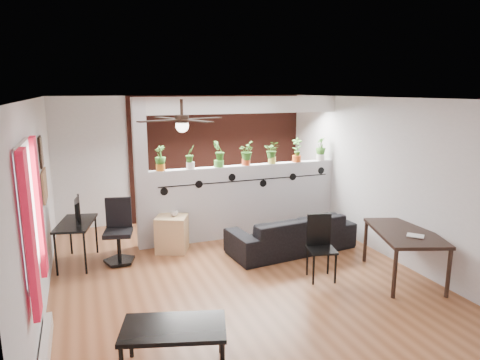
% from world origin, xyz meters
% --- Properties ---
extents(room_shell, '(6.30, 7.10, 2.90)m').
position_xyz_m(room_shell, '(0.00, 0.00, 1.30)').
color(room_shell, brown).
rests_on(room_shell, ground).
extents(partition_wall, '(3.60, 0.18, 1.35)m').
position_xyz_m(partition_wall, '(0.80, 1.50, 0.68)').
color(partition_wall, '#BCBCC1').
rests_on(partition_wall, ground).
extents(ceiling_header, '(3.60, 0.18, 0.30)m').
position_xyz_m(ceiling_header, '(0.80, 1.50, 2.45)').
color(ceiling_header, silver).
rests_on(ceiling_header, room_shell).
extents(pier_column, '(0.22, 0.20, 2.60)m').
position_xyz_m(pier_column, '(-1.11, 1.50, 1.30)').
color(pier_column, '#BCBCC1').
rests_on(pier_column, ground).
extents(brick_panel, '(3.90, 0.05, 2.60)m').
position_xyz_m(brick_panel, '(0.80, 2.97, 1.30)').
color(brick_panel, brown).
rests_on(brick_panel, ground).
extents(vine_decal, '(3.31, 0.01, 0.30)m').
position_xyz_m(vine_decal, '(0.80, 1.40, 1.08)').
color(vine_decal, black).
rests_on(vine_decal, partition_wall).
extents(window_assembly, '(0.09, 1.30, 1.55)m').
position_xyz_m(window_assembly, '(-2.56, -1.20, 1.51)').
color(window_assembly, white).
rests_on(window_assembly, room_shell).
extents(baseboard_heater, '(0.08, 1.00, 0.18)m').
position_xyz_m(baseboard_heater, '(-2.54, -1.20, 0.09)').
color(baseboard_heater, silver).
rests_on(baseboard_heater, ground).
extents(corkboard, '(0.03, 0.60, 0.45)m').
position_xyz_m(corkboard, '(-2.58, 0.95, 1.35)').
color(corkboard, '#9B6F4A').
rests_on(corkboard, room_shell).
extents(framed_art, '(0.03, 0.34, 0.44)m').
position_xyz_m(framed_art, '(-2.58, 0.90, 1.85)').
color(framed_art, '#8C7259').
rests_on(framed_art, room_shell).
extents(ceiling_fan, '(1.19, 1.19, 0.43)m').
position_xyz_m(ceiling_fan, '(-0.80, -0.30, 2.31)').
color(ceiling_fan, black).
rests_on(ceiling_fan, room_shell).
extents(potted_plant_0, '(0.28, 0.28, 0.43)m').
position_xyz_m(potted_plant_0, '(-0.78, 1.50, 1.58)').
color(potted_plant_0, '#C56817').
rests_on(potted_plant_0, partition_wall).
extents(potted_plant_1, '(0.27, 0.26, 0.42)m').
position_xyz_m(potted_plant_1, '(-0.25, 1.50, 1.57)').
color(potted_plant_1, white).
rests_on(potted_plant_1, partition_wall).
extents(potted_plant_2, '(0.28, 0.23, 0.47)m').
position_xyz_m(potted_plant_2, '(0.27, 1.50, 1.60)').
color(potted_plant_2, '#469034').
rests_on(potted_plant_2, partition_wall).
extents(potted_plant_3, '(0.24, 0.27, 0.44)m').
position_xyz_m(potted_plant_3, '(0.80, 1.50, 1.58)').
color(potted_plant_3, '#C3441F').
rests_on(potted_plant_3, partition_wall).
extents(potted_plant_4, '(0.27, 0.25, 0.42)m').
position_xyz_m(potted_plant_4, '(1.33, 1.50, 1.57)').
color(potted_plant_4, '#C9C947').
rests_on(potted_plant_4, partition_wall).
extents(potted_plant_5, '(0.31, 0.29, 0.47)m').
position_xyz_m(potted_plant_5, '(1.85, 1.50, 1.60)').
color(potted_plant_5, '#DD551A').
rests_on(potted_plant_5, partition_wall).
extents(potted_plant_6, '(0.23, 0.26, 0.45)m').
position_xyz_m(potted_plant_6, '(2.38, 1.50, 1.59)').
color(potted_plant_6, silver).
rests_on(potted_plant_6, partition_wall).
extents(sofa, '(2.13, 1.01, 0.60)m').
position_xyz_m(sofa, '(1.23, 0.47, 0.30)').
color(sofa, black).
rests_on(sofa, ground).
extents(cube_shelf, '(0.64, 0.62, 0.62)m').
position_xyz_m(cube_shelf, '(-0.69, 1.16, 0.31)').
color(cube_shelf, tan).
rests_on(cube_shelf, ground).
extents(cup, '(0.15, 0.15, 0.10)m').
position_xyz_m(cup, '(-0.64, 1.16, 0.67)').
color(cup, gray).
rests_on(cup, cube_shelf).
extents(computer_desk, '(0.70, 1.04, 0.69)m').
position_xyz_m(computer_desk, '(-2.20, 1.16, 0.62)').
color(computer_desk, black).
rests_on(computer_desk, ground).
extents(monitor, '(0.34, 0.06, 0.19)m').
position_xyz_m(monitor, '(-2.20, 1.31, 0.78)').
color(monitor, black).
rests_on(monitor, computer_desk).
extents(office_chair, '(0.53, 0.53, 1.01)m').
position_xyz_m(office_chair, '(-1.57, 1.00, 0.45)').
color(office_chair, black).
rests_on(office_chair, ground).
extents(dining_table, '(1.19, 1.51, 0.72)m').
position_xyz_m(dining_table, '(2.25, -1.09, 0.64)').
color(dining_table, black).
rests_on(dining_table, ground).
extents(book, '(0.27, 0.28, 0.02)m').
position_xyz_m(book, '(2.15, -1.39, 0.73)').
color(book, gray).
rests_on(book, dining_table).
extents(folding_chair, '(0.46, 0.46, 0.94)m').
position_xyz_m(folding_chair, '(1.13, -0.63, 0.56)').
color(folding_chair, black).
rests_on(folding_chair, ground).
extents(coffee_table, '(1.13, 0.82, 0.47)m').
position_xyz_m(coffee_table, '(-1.33, -1.99, 0.42)').
color(coffee_table, black).
rests_on(coffee_table, ground).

